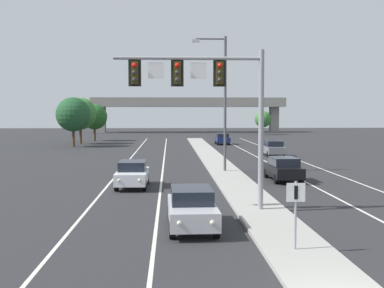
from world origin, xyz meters
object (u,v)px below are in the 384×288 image
Objects in this scene: car_oncoming_white at (133,174)px; car_oncoming_silver at (192,208)px; street_lamp_median at (222,95)px; car_receding_black at (283,169)px; car_receding_grey at (273,148)px; car_receding_navy at (222,139)px; median_sign_post at (296,205)px; overhead_signal_mast at (209,92)px; tree_far_right_b at (263,119)px; tree_far_left_c at (73,114)px; tree_far_left_a at (80,114)px; tree_far_left_b at (94,117)px.

car_oncoming_silver is at bearing -74.15° from car_oncoming_white.
street_lamp_median reaches higher than car_receding_black.
car_receding_black is 18.91m from car_receding_grey.
car_receding_navy is at bearing 83.92° from street_lamp_median.
median_sign_post is at bearing -66.77° from car_oncoming_white.
street_lamp_median is (2.14, 14.92, 0.32)m from overhead_signal_mast.
overhead_signal_mast is 78.13m from tree_far_right_b.
car_receding_navy is (-3.30, 18.62, 0.00)m from car_receding_grey.
car_oncoming_silver is at bearing -116.54° from car_receding_black.
car_receding_black is at bearing -58.90° from tree_far_left_c.
tree_far_left_a is at bearing 90.94° from tree_far_left_c.
car_receding_grey is 31.17m from tree_far_left_a.
street_lamp_median is at bearing 48.57° from car_oncoming_white.
car_receding_black is at bearing -99.44° from tree_far_right_b.
tree_far_left_b is 0.90× the size of tree_far_left_c.
overhead_signal_mast reaches higher than car_receding_black.
tree_far_left_b is at bearing 86.68° from tree_far_left_c.
tree_far_right_b is 35.98m from tree_far_left_b.
median_sign_post is 0.38× the size of tree_far_left_b.
street_lamp_median is 10.58m from car_oncoming_white.
tree_far_right_b is at bearing 68.91° from car_receding_navy.
car_oncoming_silver is 0.68× the size of tree_far_left_a.
tree_far_left_c reaches higher than tree_far_right_b.
tree_far_left_b is (-30.24, -19.49, 0.71)m from tree_far_right_b.
overhead_signal_mast is at bearing -102.34° from tree_far_right_b.
street_lamp_median reaches higher than tree_far_left_a.
street_lamp_median is 2.23× the size of car_oncoming_white.
car_receding_grey is 0.77× the size of tree_far_left_b.
car_oncoming_white is 1.00× the size of car_receding_navy.
car_receding_black is (3.59, -4.64, -4.97)m from street_lamp_median.
tree_far_left_c is (-13.39, 46.54, 3.40)m from car_oncoming_silver.
tree_far_left_c is (-10.27, 35.58, 3.40)m from car_oncoming_white.
car_receding_black is 38.94m from tree_far_left_c.
tree_far_left_b is at bearing 83.38° from tree_far_left_a.
tree_far_left_c reaches higher than car_oncoming_white.
car_oncoming_silver is at bearing -73.95° from tree_far_left_c.
median_sign_post is at bearing -93.55° from car_receding_navy.
car_receding_grey is 18.91m from car_receding_navy.
car_receding_navy is at bearing 86.45° from median_sign_post.
car_receding_black is 37.26m from car_receding_navy.
car_receding_grey is (6.66, 35.65, -0.77)m from median_sign_post.
car_oncoming_white is at bearing -131.43° from street_lamp_median.
car_oncoming_white is at bearing -75.94° from tree_far_left_a.
car_receding_grey is (6.77, 14.00, -4.97)m from street_lamp_median.
tree_far_left_a is at bearing 117.28° from car_receding_black.
car_oncoming_white is 10.05m from car_receding_black.
overhead_signal_mast is 12.65m from car_receding_black.
median_sign_post is 36.27m from car_receding_grey.
car_receding_black is 44.06m from tree_far_left_a.
tree_far_left_c reaches higher than tree_far_left_b.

